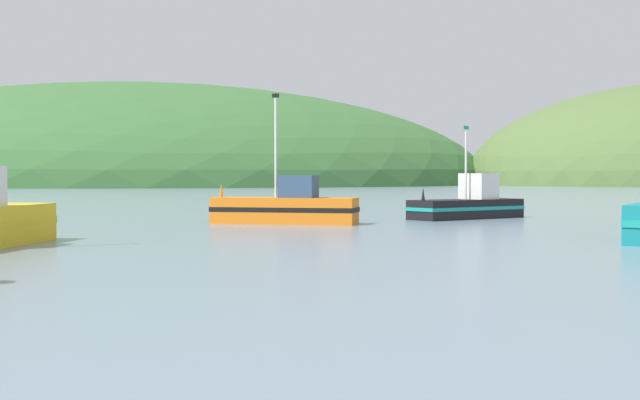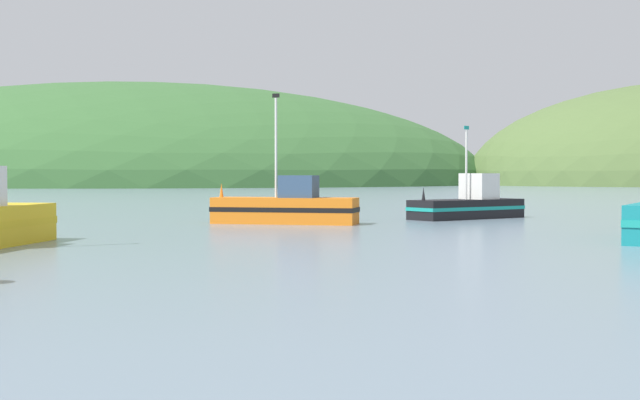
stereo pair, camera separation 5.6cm
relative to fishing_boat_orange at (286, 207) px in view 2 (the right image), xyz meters
The scene contains 3 objects.
hill_far_left 171.11m from the fishing_boat_orange, 102.27° to the left, with size 167.10×133.68×46.86m, color #386633.
fishing_boat_orange is the anchor object (origin of this frame).
fishing_boat_black 10.95m from the fishing_boat_orange, 24.84° to the left, with size 7.00×5.69×5.05m.
Camera 2 is at (-0.84, -1.75, 2.46)m, focal length 48.98 mm.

